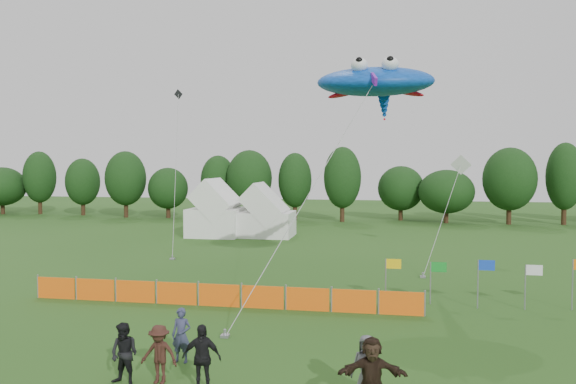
% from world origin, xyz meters
% --- Properties ---
extents(ground, '(160.00, 160.00, 0.00)m').
position_xyz_m(ground, '(0.00, 0.00, 0.00)').
color(ground, '#234C16').
rests_on(ground, ground).
extents(treeline, '(104.57, 8.78, 8.36)m').
position_xyz_m(treeline, '(1.61, 44.93, 4.18)').
color(treeline, '#382314').
rests_on(treeline, ground).
extents(tent_left, '(4.53, 4.53, 4.00)m').
position_xyz_m(tent_left, '(-10.80, 30.11, 2.02)').
color(tent_left, white).
rests_on(tent_left, ground).
extents(tent_right, '(5.01, 4.00, 3.53)m').
position_xyz_m(tent_right, '(-6.57, 30.53, 1.78)').
color(tent_right, white).
rests_on(tent_right, ground).
extents(barrier_fence, '(17.90, 0.06, 1.00)m').
position_xyz_m(barrier_fence, '(-3.32, 6.95, 0.50)').
color(barrier_fence, '#FE600E').
rests_on(barrier_fence, ground).
extents(flag_row, '(8.73, 0.70, 2.23)m').
position_xyz_m(flag_row, '(8.22, 8.99, 1.40)').
color(flag_row, gray).
rests_on(flag_row, ground).
extents(spectator_a, '(0.66, 0.45, 1.75)m').
position_xyz_m(spectator_a, '(-2.38, -0.00, 0.88)').
color(spectator_a, '#323654').
rests_on(spectator_a, ground).
extents(spectator_b, '(0.98, 0.82, 1.79)m').
position_xyz_m(spectator_b, '(-3.33, -2.03, 0.90)').
color(spectator_b, black).
rests_on(spectator_b, ground).
extents(spectator_c, '(1.13, 0.67, 1.71)m').
position_xyz_m(spectator_c, '(-2.38, -1.76, 0.86)').
color(spectator_c, '#371C16').
rests_on(spectator_c, ground).
extents(spectator_d, '(1.14, 0.53, 1.90)m').
position_xyz_m(spectator_d, '(-0.98, -2.08, 0.95)').
color(spectator_d, black).
rests_on(spectator_d, ground).
extents(spectator_e, '(0.99, 0.80, 1.76)m').
position_xyz_m(spectator_e, '(3.60, -1.77, 0.88)').
color(spectator_e, '#515156').
rests_on(spectator_e, ground).
extents(spectator_f, '(1.84, 0.77, 1.93)m').
position_xyz_m(spectator_f, '(3.76, -2.47, 0.96)').
color(spectator_f, black).
rests_on(spectator_f, ground).
extents(stingray_kite, '(8.15, 15.23, 11.27)m').
position_xyz_m(stingray_kite, '(3.45, 10.80, 10.24)').
color(stingray_kite, blue).
rests_on(stingray_kite, ground).
extents(small_kite_white, '(3.75, 8.49, 6.98)m').
position_xyz_m(small_kite_white, '(8.23, 21.24, 4.81)').
color(small_kite_white, silver).
rests_on(small_kite_white, ground).
extents(small_kite_dark, '(4.00, 10.39, 12.58)m').
position_xyz_m(small_kite_dark, '(-11.95, 23.75, 6.92)').
color(small_kite_dark, black).
rests_on(small_kite_dark, ground).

